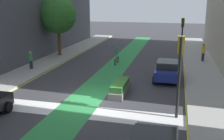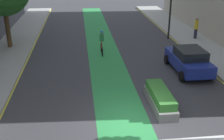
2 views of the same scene
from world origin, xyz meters
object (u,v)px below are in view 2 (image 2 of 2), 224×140
Objects in this scene: car_blue_right_far at (189,60)px; cyclist_in_lane at (102,42)px; traffic_signal_far_right at (170,3)px; median_planter at (160,99)px; pedestrian_sidewalk_right_a at (196,28)px.

car_blue_right_far is 6.56m from cyclist_in_lane.
traffic_signal_far_right is at bearing 30.97° from cyclist_in_lane.
traffic_signal_far_right reaches higher than car_blue_right_far.
car_blue_right_far is 2.27× the size of cyclist_in_lane.
cyclist_in_lane reaches higher than median_planter.
cyclist_in_lane is 8.95m from pedestrian_sidewalk_right_a.
median_planter is at bearing -108.79° from traffic_signal_far_right.
traffic_signal_far_right is at bearing 71.21° from median_planter.
traffic_signal_far_right is 3.09m from pedestrian_sidewalk_right_a.
median_planter is (-2.98, -4.16, -0.40)m from car_blue_right_far.
cyclist_in_lane is at bearing 141.63° from car_blue_right_far.
car_blue_right_far is 5.13m from median_planter.
cyclist_in_lane is at bearing -160.70° from pedestrian_sidewalk_right_a.
traffic_signal_far_right is 7.58m from cyclist_in_lane.
pedestrian_sidewalk_right_a is at bearing 64.83° from car_blue_right_far.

